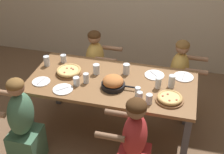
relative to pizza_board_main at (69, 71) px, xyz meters
name	(u,v)px	position (x,y,z in m)	size (l,w,h in m)	color
ground_plane	(112,132)	(0.54, -0.02, -0.82)	(18.00, 18.00, 0.00)	brown
dining_table	(112,87)	(0.54, -0.02, -0.12)	(1.91, 0.93, 0.79)	brown
pizza_board_main	(69,71)	(0.00, 0.00, 0.00)	(0.31, 0.31, 0.06)	brown
pizza_board_second	(170,98)	(1.21, -0.24, 0.00)	(0.30, 0.30, 0.06)	brown
skillet_bowl	(113,83)	(0.58, -0.15, 0.03)	(0.38, 0.26, 0.15)	black
empty_plate_a	(41,82)	(-0.24, -0.26, -0.03)	(0.21, 0.21, 0.02)	white
empty_plate_b	(183,77)	(1.33, 0.25, -0.03)	(0.23, 0.23, 0.02)	white
empty_plate_c	(154,75)	(0.99, 0.21, -0.03)	(0.23, 0.23, 0.02)	white
empty_plate_d	(63,89)	(0.06, -0.34, -0.03)	(0.22, 0.22, 0.02)	white
cocktail_glass_blue	(64,59)	(-0.16, 0.24, 0.01)	(0.07, 0.07, 0.12)	silver
drinking_glass_a	(149,99)	(1.01, -0.34, 0.02)	(0.07, 0.07, 0.11)	silver
drinking_glass_b	(96,69)	(0.32, 0.08, 0.03)	(0.08, 0.08, 0.12)	silver
drinking_glass_c	(172,81)	(1.21, 0.02, 0.04)	(0.07, 0.07, 0.15)	silver
drinking_glass_d	(158,83)	(1.06, -0.03, 0.03)	(0.07, 0.07, 0.13)	silver
drinking_glass_e	(47,62)	(-0.33, 0.11, 0.02)	(0.07, 0.07, 0.13)	silver
drinking_glass_f	(86,79)	(0.26, -0.13, 0.02)	(0.06, 0.06, 0.12)	silver
drinking_glass_g	(139,99)	(0.92, -0.38, 0.03)	(0.06, 0.06, 0.15)	silver
drinking_glass_h	(126,70)	(0.66, 0.16, 0.02)	(0.08, 0.08, 0.13)	silver
drinking_glass_i	(138,92)	(0.87, -0.25, 0.02)	(0.06, 0.06, 0.11)	silver
drinking_glass_j	(76,82)	(0.17, -0.21, 0.01)	(0.07, 0.07, 0.10)	silver
diner_far_right	(178,80)	(1.27, 0.66, -0.34)	(0.51, 0.40, 1.06)	gold
diner_far_midleft	(96,69)	(0.12, 0.66, -0.34)	(0.51, 0.40, 1.06)	gold
diner_near_midright	(134,147)	(0.94, -0.71, -0.32)	(0.51, 0.40, 1.09)	#B22D2D
diner_near_left	(23,126)	(-0.28, -0.71, -0.32)	(0.51, 0.40, 1.11)	#477556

